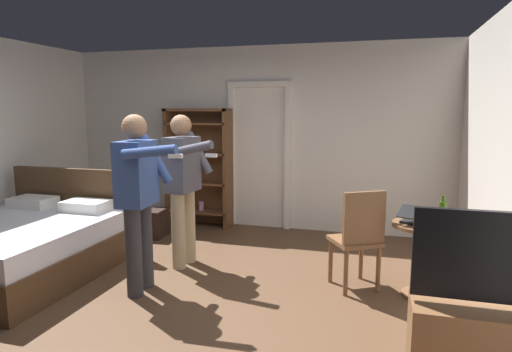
% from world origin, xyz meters
% --- Properties ---
extents(ground_plane, '(6.22, 6.22, 0.00)m').
position_xyz_m(ground_plane, '(0.00, 0.00, 0.00)').
color(ground_plane, brown).
extents(wall_back, '(5.89, 0.12, 2.64)m').
position_xyz_m(wall_back, '(0.00, 2.67, 1.32)').
color(wall_back, silver).
rests_on(wall_back, ground_plane).
extents(doorway_frame, '(0.93, 0.08, 2.13)m').
position_xyz_m(doorway_frame, '(0.12, 2.59, 1.22)').
color(doorway_frame, white).
rests_on(doorway_frame, ground_plane).
extents(bed, '(1.70, 1.94, 1.02)m').
position_xyz_m(bed, '(-1.81, 0.10, 0.30)').
color(bed, '#4C331E').
rests_on(bed, ground_plane).
extents(bookshelf, '(0.99, 0.32, 1.75)m').
position_xyz_m(bookshelf, '(-0.76, 2.44, 0.94)').
color(bookshelf, brown).
rests_on(bookshelf, ground_plane).
extents(tv_flatscreen, '(0.98, 0.40, 1.14)m').
position_xyz_m(tv_flatscreen, '(2.53, -0.69, 0.34)').
color(tv_flatscreen, brown).
rests_on(tv_flatscreen, ground_plane).
extents(side_table, '(0.57, 0.57, 0.70)m').
position_xyz_m(side_table, '(2.23, 0.63, 0.47)').
color(side_table, brown).
rests_on(side_table, ground_plane).
extents(laptop, '(0.41, 0.41, 0.17)m').
position_xyz_m(laptop, '(2.19, 0.59, 0.75)').
color(laptop, black).
rests_on(laptop, side_table).
extents(bottle_on_table, '(0.06, 0.06, 0.29)m').
position_xyz_m(bottle_on_table, '(2.37, 0.55, 0.82)').
color(bottle_on_table, '#34560F').
rests_on(bottle_on_table, side_table).
extents(wooden_chair, '(0.58, 0.58, 0.99)m').
position_xyz_m(wooden_chair, '(1.65, 0.61, 0.54)').
color(wooden_chair, brown).
rests_on(wooden_chair, ground_plane).
extents(person_blue_shirt, '(0.72, 0.58, 1.70)m').
position_xyz_m(person_blue_shirt, '(-0.34, 0.01, 0.98)').
color(person_blue_shirt, '#333338').
rests_on(person_blue_shirt, ground_plane).
extents(person_striped_shirt, '(0.67, 0.59, 1.68)m').
position_xyz_m(person_striped_shirt, '(-0.25, 0.79, 0.97)').
color(person_striped_shirt, tan).
rests_on(person_striped_shirt, ground_plane).
extents(suitcase_dark, '(0.57, 0.40, 0.38)m').
position_xyz_m(suitcase_dark, '(-1.26, 1.68, 0.19)').
color(suitcase_dark, black).
rests_on(suitcase_dark, ground_plane).
extents(suitcase_small, '(0.49, 0.31, 0.33)m').
position_xyz_m(suitcase_small, '(-1.35, 1.92, 0.17)').
color(suitcase_small, '#1E2D38').
rests_on(suitcase_small, ground_plane).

